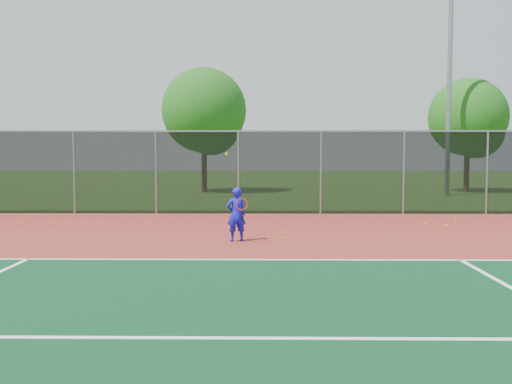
% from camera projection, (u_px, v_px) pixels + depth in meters
% --- Properties ---
extents(ground, '(120.00, 120.00, 0.00)m').
position_uv_depth(ground, '(398.00, 299.00, 8.80)').
color(ground, '#315F1B').
rests_on(ground, ground).
extents(court_apron, '(30.00, 20.00, 0.02)m').
position_uv_depth(court_apron, '(373.00, 271.00, 10.79)').
color(court_apron, maroon).
rests_on(court_apron, ground).
extents(fence_back, '(30.00, 0.06, 3.03)m').
position_uv_depth(fence_back, '(321.00, 171.00, 20.66)').
color(fence_back, black).
rests_on(fence_back, court_apron).
extents(tennis_player, '(0.59, 0.64, 2.23)m').
position_uv_depth(tennis_player, '(236.00, 214.00, 14.30)').
color(tennis_player, '#1516CD').
rests_on(tennis_player, court_apron).
extents(practice_ball_0, '(0.07, 0.07, 0.07)m').
position_uv_depth(practice_ball_0, '(23.00, 223.00, 17.67)').
color(practice_ball_0, '#B4C516').
rests_on(practice_ball_0, court_apron).
extents(practice_ball_1, '(0.07, 0.07, 0.07)m').
position_uv_depth(practice_ball_1, '(285.00, 233.00, 15.60)').
color(practice_ball_1, '#B4C516').
rests_on(practice_ball_1, court_apron).
extents(practice_ball_2, '(0.07, 0.07, 0.07)m').
position_uv_depth(practice_ball_2, '(456.00, 219.00, 18.84)').
color(practice_ball_2, '#B4C516').
rests_on(practice_ball_2, court_apron).
extents(practice_ball_4, '(0.07, 0.07, 0.07)m').
position_uv_depth(practice_ball_4, '(54.00, 223.00, 17.67)').
color(practice_ball_4, '#B4C516').
rests_on(practice_ball_4, court_apron).
extents(practice_ball_5, '(0.07, 0.07, 0.07)m').
position_uv_depth(practice_ball_5, '(425.00, 223.00, 17.66)').
color(practice_ball_5, '#B4C516').
rests_on(practice_ball_5, court_apron).
extents(practice_ball_6, '(0.07, 0.07, 0.07)m').
position_uv_depth(practice_ball_6, '(446.00, 226.00, 17.00)').
color(practice_ball_6, '#B4C516').
rests_on(practice_ball_6, court_apron).
extents(floodlight_n, '(0.90, 0.40, 11.99)m').
position_uv_depth(floodlight_n, '(450.00, 65.00, 29.35)').
color(floodlight_n, gray).
rests_on(floodlight_n, ground).
extents(tree_back_left, '(4.76, 4.76, 6.99)m').
position_uv_depth(tree_back_left, '(206.00, 114.00, 31.89)').
color(tree_back_left, '#3D2516').
rests_on(tree_back_left, ground).
extents(tree_back_mid, '(4.37, 4.37, 6.42)m').
position_uv_depth(tree_back_mid, '(470.00, 121.00, 32.05)').
color(tree_back_mid, '#3D2516').
rests_on(tree_back_mid, ground).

